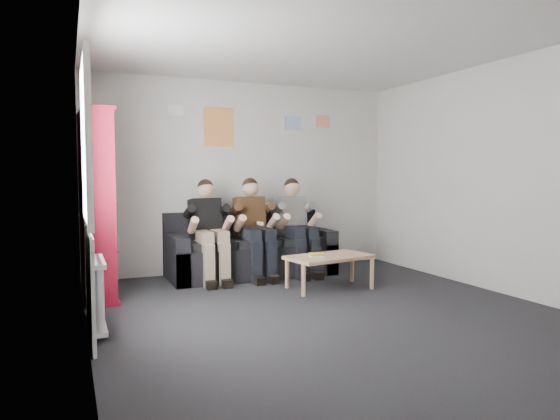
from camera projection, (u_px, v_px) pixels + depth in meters
The scene contains 14 objects.
room_shell at pixel (329, 178), 4.91m from camera, with size 5.00×5.00×5.00m.
sofa at pixel (250, 253), 6.86m from camera, with size 2.23×0.91×0.86m.
bookshelf at pixel (98, 205), 5.51m from camera, with size 0.31×0.94×2.08m.
coffee_table at pixel (329, 259), 6.03m from camera, with size 1.02×0.56×0.41m.
game_cases at pixel (317, 255), 5.93m from camera, with size 0.20×0.18×0.04m.
person_left at pixel (209, 231), 6.41m from camera, with size 0.40×0.85×1.32m.
person_middle at pixel (255, 228), 6.65m from camera, with size 0.41×0.87×1.34m.
person_right at pixel (297, 226), 6.89m from camera, with size 0.40×0.86×1.33m.
radiator at pixel (99, 293), 4.33m from camera, with size 0.10×0.64×0.60m.
window at pixel (88, 216), 4.25m from camera, with size 0.05×1.30×2.36m.
poster_large at pixel (219, 127), 6.99m from camera, with size 0.42×0.01×0.55m, color #E4AE50.
poster_blue at pixel (293, 123), 7.43m from camera, with size 0.25×0.01×0.20m, color #3A71C6.
poster_pink at pixel (323, 121), 7.63m from camera, with size 0.22×0.01×0.18m, color #DC4488.
poster_sign at pixel (176, 110), 6.74m from camera, with size 0.20×0.01×0.14m, color white.
Camera 1 is at (-2.37, -4.34, 1.37)m, focal length 32.00 mm.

